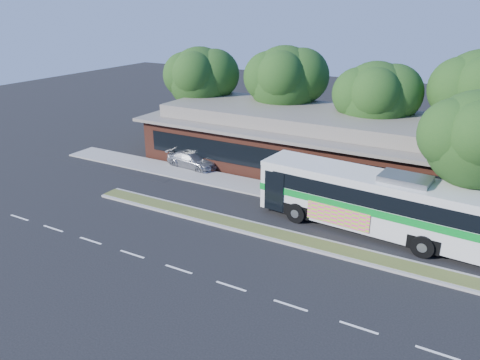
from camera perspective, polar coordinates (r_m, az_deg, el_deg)
The scene contains 10 objects.
ground at distance 26.04m, azimuth 4.53°, elevation -7.46°, with size 120.00×120.00×0.00m, color black.
median_strip at distance 26.49m, azimuth 5.09°, elevation -6.77°, with size 26.00×1.10×0.15m, color #3B4E21.
sidewalk at distance 31.39m, azimuth 9.51°, elevation -2.44°, with size 44.00×2.60×0.12m, color gray.
parking_lot at distance 43.13m, azimuth -11.71°, elevation 3.84°, with size 14.00×12.00×0.01m, color black.
plaza_building at distance 36.63m, azimuth 13.32°, elevation 4.14°, with size 33.20×11.20×4.45m.
tree_bg_a at distance 43.79m, azimuth -4.33°, elevation 12.34°, with size 6.47×5.80×8.63m.
tree_bg_b at distance 40.83m, azimuth 6.10°, elevation 12.06°, with size 6.69×6.00×9.00m.
tree_bg_c at distance 37.53m, azimuth 16.80°, elevation 9.67°, with size 6.24×5.60×8.26m.
transit_bus at distance 27.27m, azimuth 15.99°, elevation -2.11°, with size 13.34×3.92×3.69m.
sedan at distance 37.17m, azimuth -5.85°, elevation 2.44°, with size 1.79×4.40×1.28m, color #A3A5AA.
Camera 1 is at (9.44, -20.90, 12.34)m, focal length 35.00 mm.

